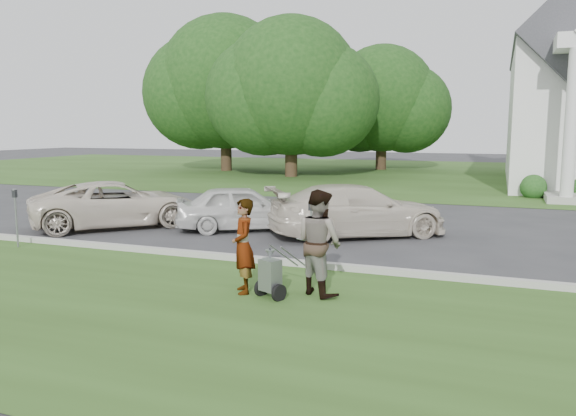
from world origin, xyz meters
The scene contains 15 objects.
ground centered at (0.00, 0.00, 0.00)m, with size 120.00×120.00×0.00m, color #333335.
grass_strip centered at (0.00, -3.00, 0.01)m, with size 80.00×7.00×0.01m, color #2C4A19.
church_lawn centered at (0.00, 27.00, 0.01)m, with size 80.00×30.00×0.01m, color #2C4A19.
curb centered at (0.00, 0.55, 0.07)m, with size 80.00×0.18×0.15m, color #9E9E93.
tree_left centered at (-8.01, 21.99, 5.11)m, with size 10.63×8.40×9.71m.
tree_far centered at (-14.01, 24.99, 5.69)m, with size 11.64×9.20×10.73m.
tree_back centered at (-4.01, 29.99, 4.73)m, with size 9.61×7.60×8.89m.
striping_cart centered at (0.42, -1.77, 0.41)m, with size 0.79×1.10×0.95m.
person_left centered at (-0.16, -1.63, 0.86)m, with size 0.62×0.41×1.71m, color #999999.
person_right centered at (1.14, -1.23, 0.95)m, with size 0.92×0.72×1.89m, color #999999.
parking_meter_near centered at (0.47, 0.34, 0.94)m, with size 0.11×0.10×1.49m.
parking_meter_far centered at (-7.14, -0.07, 0.93)m, with size 0.11×0.10×1.48m.
car_a centered at (-6.72, 3.35, 0.69)m, with size 2.30×5.00×1.39m, color beige.
car_b centered at (-2.90, 4.16, 0.67)m, with size 1.57×3.90×1.33m, color silver.
car_c centered at (0.46, 4.45, 0.72)m, with size 2.01×4.95×1.44m, color beige.
Camera 1 is at (4.07, -10.59, 2.96)m, focal length 35.00 mm.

